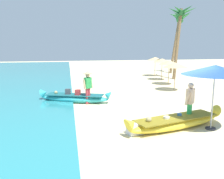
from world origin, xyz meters
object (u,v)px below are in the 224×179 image
boat_cyan_midground (75,98)px  palm_tree_tall_inland (180,21)px  patio_umbrella_large (215,70)px  person_tourist_customer (190,101)px  palm_tree_leaning_seaward (179,23)px  boat_yellow_foreground (176,122)px  cooler_box (135,128)px  person_vendor_hatted (88,85)px

boat_cyan_midground → palm_tree_tall_inland: bearing=38.2°
patio_umbrella_large → palm_tree_tall_inland: bearing=69.0°
person_tourist_customer → patio_umbrella_large: patio_umbrella_large is taller
palm_tree_leaning_seaward → boat_yellow_foreground: bearing=-115.8°
palm_tree_tall_inland → person_tourist_customer: bearing=-114.1°
person_tourist_customer → cooler_box: person_tourist_customer is taller
person_vendor_hatted → palm_tree_tall_inland: (8.93, 8.02, 4.14)m
boat_cyan_midground → cooler_box: (1.90, -5.05, -0.05)m
boat_yellow_foreground → person_tourist_customer: size_ratio=2.58×
person_vendor_hatted → patio_umbrella_large: patio_umbrella_large is taller
palm_tree_tall_inland → palm_tree_leaning_seaward: (2.02, 4.37, 0.28)m
boat_cyan_midground → patio_umbrella_large: bearing=-47.0°
person_tourist_customer → patio_umbrella_large: size_ratio=0.70×
boat_yellow_foreground → cooler_box: (-1.63, -0.25, -0.04)m
palm_tree_tall_inland → person_vendor_hatted: bearing=-138.1°
boat_yellow_foreground → cooler_box: size_ratio=7.81×
boat_yellow_foreground → palm_tree_tall_inland: 14.61m
person_tourist_customer → palm_tree_leaning_seaward: 18.54m
palm_tree_leaning_seaward → patio_umbrella_large: bearing=-112.0°
boat_cyan_midground → person_tourist_customer: bearing=-46.7°
person_vendor_hatted → palm_tree_leaning_seaward: 17.12m
person_vendor_hatted → palm_tree_tall_inland: 12.70m
boat_cyan_midground → cooler_box: bearing=-69.4°
boat_yellow_foreground → patio_umbrella_large: (1.23, -0.29, 1.92)m
palm_tree_tall_inland → cooler_box: (-7.70, -12.60, -4.93)m
person_vendor_hatted → person_tourist_customer: person_vendor_hatted is taller
person_vendor_hatted → palm_tree_tall_inland: size_ratio=0.26×
person_vendor_hatted → palm_tree_tall_inland: palm_tree_tall_inland is taller
person_vendor_hatted → boat_yellow_foreground: bearing=-56.6°
palm_tree_tall_inland → boat_yellow_foreground: bearing=-116.2°
patio_umbrella_large → palm_tree_tall_inland: size_ratio=0.36×
person_vendor_hatted → patio_umbrella_large: (4.09, -4.63, 1.17)m
boat_yellow_foreground → palm_tree_leaning_seaward: size_ratio=0.63×
cooler_box → person_tourist_customer: bearing=-4.2°
person_tourist_customer → boat_cyan_midground: bearing=133.3°
boat_yellow_foreground → person_tourist_customer: 1.02m
boat_cyan_midground → person_tourist_customer: size_ratio=2.36×
patio_umbrella_large → palm_tree_leaning_seaward: size_ratio=0.35×
person_vendor_hatted → cooler_box: 4.81m
person_tourist_customer → palm_tree_leaning_seaward: (7.40, 16.40, 4.49)m
person_vendor_hatted → patio_umbrella_large: 6.28m
palm_tree_tall_inland → boat_cyan_midground: bearing=-141.8°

